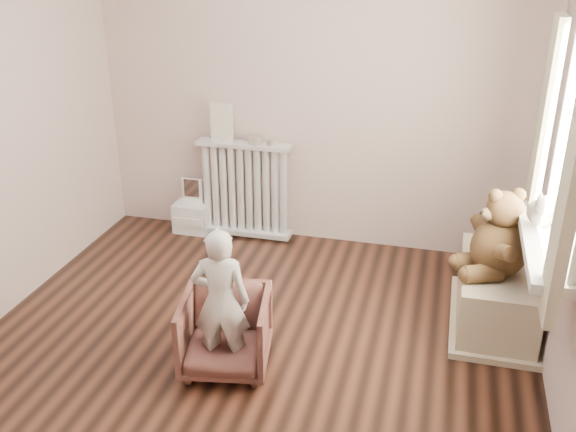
% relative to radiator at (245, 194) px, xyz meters
% --- Properties ---
extents(floor, '(3.60, 3.60, 0.01)m').
position_rel_radiator_xyz_m(floor, '(0.55, -1.68, -0.39)').
color(floor, black).
rests_on(floor, ground).
extents(back_wall, '(3.60, 0.02, 2.60)m').
position_rel_radiator_xyz_m(back_wall, '(0.55, 0.12, 0.91)').
color(back_wall, beige).
rests_on(back_wall, ground).
extents(front_wall, '(3.60, 0.02, 2.60)m').
position_rel_radiator_xyz_m(front_wall, '(0.55, -3.48, 0.91)').
color(front_wall, beige).
rests_on(front_wall, ground).
extents(window_sill, '(0.22, 1.10, 0.06)m').
position_rel_radiator_xyz_m(window_sill, '(2.22, -1.38, 0.48)').
color(window_sill, silver).
rests_on(window_sill, right_wall).
extents(curtain_left, '(0.06, 0.26, 1.30)m').
position_rel_radiator_xyz_m(curtain_left, '(2.20, -1.95, 1.00)').
color(curtain_left, '#B5AE8D').
rests_on(curtain_left, right_wall).
extents(curtain_right, '(0.06, 0.26, 1.30)m').
position_rel_radiator_xyz_m(curtain_right, '(2.20, -0.81, 1.00)').
color(curtain_right, '#B5AE8D').
rests_on(curtain_right, right_wall).
extents(radiator, '(0.81, 0.15, 0.85)m').
position_rel_radiator_xyz_m(radiator, '(0.00, 0.00, 0.00)').
color(radiator, silver).
rests_on(radiator, floor).
extents(paper_doll, '(0.19, 0.02, 0.32)m').
position_rel_radiator_xyz_m(paper_doll, '(-0.18, 0.00, 0.63)').
color(paper_doll, beige).
rests_on(paper_doll, radiator).
extents(tin_a, '(0.11, 0.11, 0.07)m').
position_rel_radiator_xyz_m(tin_a, '(0.10, 0.00, 0.50)').
color(tin_a, '#A59E8C').
rests_on(tin_a, radiator).
extents(tin_b, '(0.08, 0.08, 0.05)m').
position_rel_radiator_xyz_m(tin_b, '(0.24, 0.00, 0.49)').
color(tin_b, '#A59E8C').
rests_on(tin_b, radiator).
extents(toy_vanity, '(0.31, 0.22, 0.48)m').
position_rel_radiator_xyz_m(toy_vanity, '(-0.49, -0.03, -0.11)').
color(toy_vanity, silver).
rests_on(toy_vanity, floor).
extents(armchair, '(0.61, 0.62, 0.49)m').
position_rel_radiator_xyz_m(armchair, '(0.46, -1.80, -0.15)').
color(armchair, brown).
rests_on(armchair, floor).
extents(child, '(0.38, 0.28, 0.94)m').
position_rel_radiator_xyz_m(child, '(0.46, -1.85, 0.10)').
color(child, silver).
rests_on(child, armchair).
extents(toy_bench, '(0.49, 0.93, 0.44)m').
position_rel_radiator_xyz_m(toy_bench, '(2.07, -0.88, -0.19)').
color(toy_bench, '#B8AE8E').
rests_on(toy_bench, floor).
extents(teddy_bear, '(0.57, 0.51, 0.58)m').
position_rel_radiator_xyz_m(teddy_bear, '(2.04, -0.99, 0.28)').
color(teddy_bear, '#312010').
rests_on(teddy_bear, toy_bench).
extents(plush_cat, '(0.18, 0.27, 0.23)m').
position_rel_radiator_xyz_m(plush_cat, '(2.21, -1.21, 0.61)').
color(plush_cat, gray).
rests_on(plush_cat, window_sill).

